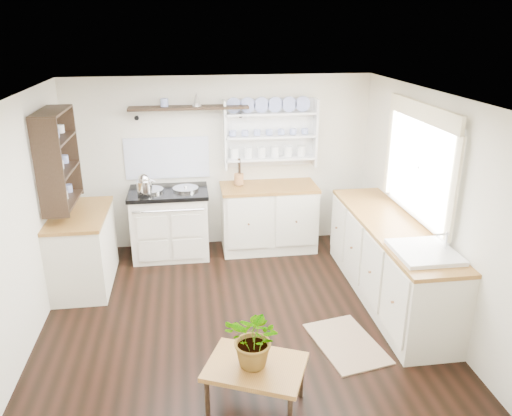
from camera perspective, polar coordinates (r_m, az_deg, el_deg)
The scene contains 19 objects.
floor at distance 5.46m, azimuth -2.18°, elevation -11.92°, with size 4.00×3.80×0.01m, color black.
wall_back at distance 6.75m, azimuth -3.99°, elevation 5.15°, with size 4.00×0.02×2.30m, color beige.
wall_right at distance 5.50m, azimuth 18.87°, elevation 0.48°, with size 0.02×3.80×2.30m, color beige.
wall_left at distance 5.17m, azimuth -25.01°, elevation -1.64°, with size 0.02×3.80×2.30m, color beige.
ceiling at distance 4.66m, azimuth -2.56°, elevation 12.73°, with size 4.00×3.80×0.01m, color white.
window at distance 5.48m, azimuth 18.20°, elevation 5.06°, with size 0.08×1.55×1.22m.
aga_cooker at distance 6.64m, azimuth -9.78°, elevation -1.64°, with size 1.01×0.70×0.93m.
back_cabinets at distance 6.75m, azimuth 1.43°, elevation -0.98°, with size 1.27×0.63×0.90m.
right_cabinets at distance 5.72m, azimuth 14.94°, elevation -5.83°, with size 0.62×2.43×0.90m.
belfast_sink at distance 4.96m, azimuth 18.55°, elevation -6.03°, with size 0.55×0.60×0.45m.
left_cabinets at distance 6.15m, azimuth -19.14°, elevation -4.37°, with size 0.62×1.13×0.90m.
plate_rack at distance 6.69m, azimuth 1.57°, elevation 8.63°, with size 1.20×0.22×0.90m.
high_shelf at distance 6.45m, azimuth -7.68°, elevation 11.21°, with size 1.50×0.29×0.16m.
left_shelving at distance 5.84m, azimuth -21.72°, elevation 5.36°, with size 0.28×0.80×1.05m, color black.
kettle at distance 6.35m, azimuth -12.64°, elevation 2.76°, with size 0.19×0.19×0.24m, color silver, non-canonical shape.
utensil_crock at distance 6.60m, azimuth -1.97°, elevation 3.32°, with size 0.12×0.12×0.14m, color #A66E3D.
center_table at distance 4.12m, azimuth -0.05°, elevation -17.99°, with size 0.91×0.80×0.41m.
potted_plant at distance 3.94m, azimuth -0.05°, elevation -14.69°, with size 0.44×0.38×0.49m, color #3F7233.
floor_rug at distance 5.08m, azimuth 10.30°, elevation -14.98°, with size 0.55×0.85×0.02m, color #786245.
Camera 1 is at (-0.44, -4.60, 2.92)m, focal length 35.00 mm.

